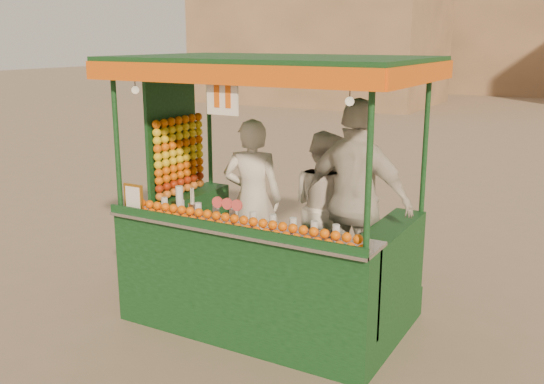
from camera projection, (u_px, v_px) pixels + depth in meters
The scene contains 7 objects.
ground at pixel (280, 315), 6.23m from camera, with size 90.00×90.00×0.00m, color #756753.
building_left at pixel (320, 32), 26.67m from camera, with size 10.00×6.00×6.00m, color #A4805D.
building_center at pixel (525, 23), 31.65m from camera, with size 14.00×7.00×7.00m, color #A4805D.
juice_cart at pixel (259, 241), 5.93m from camera, with size 2.84×1.84×2.58m.
vendor_left at pixel (253, 199), 6.29m from camera, with size 0.71×0.58×1.66m.
vendor_middle at pixel (325, 207), 6.21m from camera, with size 0.94×0.86×1.56m.
vendor_right at pixel (357, 202), 5.70m from camera, with size 1.18×0.63×1.92m.
Camera 1 is at (2.75, -5.03, 2.74)m, focal length 40.40 mm.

